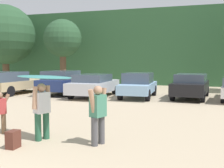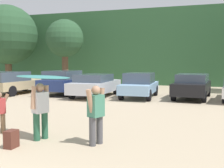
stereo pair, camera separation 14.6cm
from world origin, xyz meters
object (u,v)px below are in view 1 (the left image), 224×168
(parked_car_navy, at_px, (64,82))
(person_child, at_px, (0,110))
(surfboard_teal, at_px, (43,77))
(parked_car_tan, at_px, (13,82))
(backpack_dropped, at_px, (13,139))
(parked_car_sky_blue, at_px, (138,85))
(parked_car_silver, at_px, (94,85))
(parked_car_black, at_px, (191,85))
(person_adult, at_px, (42,108))
(person_companion, at_px, (98,112))

(parked_car_navy, distance_m, person_child, 10.33)
(surfboard_teal, bearing_deg, parked_car_tan, -30.96)
(parked_car_navy, xyz_separation_m, backpack_dropped, (4.18, -10.96, -0.62))
(parked_car_tan, bearing_deg, parked_car_navy, -64.39)
(parked_car_sky_blue, xyz_separation_m, person_child, (-2.27, -9.50, -0.05))
(parked_car_navy, xyz_separation_m, parked_car_sky_blue, (5.20, -0.40, -0.07))
(parked_car_silver, height_order, parked_car_black, parked_car_black)
(parked_car_tan, distance_m, backpack_dropped, 12.40)
(parked_car_silver, distance_m, surfboard_teal, 9.51)
(parked_car_navy, height_order, parked_car_black, parked_car_navy)
(parked_car_black, xyz_separation_m, surfboard_teal, (-3.76, -10.25, 0.99))
(parked_car_tan, distance_m, parked_car_silver, 5.72)
(person_adult, bearing_deg, person_child, 16.00)
(parked_car_navy, height_order, person_companion, parked_car_navy)
(person_child, xyz_separation_m, surfboard_teal, (1.56, -0.12, 1.04))
(parked_car_black, distance_m, person_companion, 10.50)
(parked_car_black, relative_size, person_child, 3.53)
(person_adult, bearing_deg, parked_car_tan, -27.12)
(parked_car_silver, relative_size, backpack_dropped, 10.14)
(parked_car_tan, xyz_separation_m, surfboard_teal, (7.72, -8.98, 0.95))
(parked_car_silver, height_order, parked_car_sky_blue, parked_car_sky_blue)
(parked_car_sky_blue, height_order, person_companion, person_companion)
(parked_car_silver, xyz_separation_m, person_child, (0.45, -9.12, -0.03))
(parked_car_silver, xyz_separation_m, backpack_dropped, (1.70, -10.18, -0.53))
(parked_car_tan, xyz_separation_m, person_companion, (9.36, -9.01, 0.07))
(backpack_dropped, bearing_deg, parked_car_tan, 126.75)
(person_adult, relative_size, person_child, 1.25)
(parked_car_silver, relative_size, parked_car_black, 1.01)
(parked_car_silver, xyz_separation_m, person_companion, (3.65, -9.27, 0.13))
(parked_car_navy, xyz_separation_m, surfboard_teal, (4.49, -10.02, 0.92))
(parked_car_tan, relative_size, parked_car_navy, 1.06)
(parked_car_navy, relative_size, parked_car_black, 0.99)
(parked_car_black, bearing_deg, person_companion, 173.98)
(parked_car_black, height_order, surfboard_teal, surfboard_teal)
(person_adult, relative_size, surfboard_teal, 0.71)
(backpack_dropped, bearing_deg, surfboard_teal, 71.76)
(person_companion, bearing_deg, parked_car_silver, -46.10)
(parked_car_tan, xyz_separation_m, parked_car_navy, (3.23, 1.04, 0.03))
(parked_car_black, bearing_deg, surfboard_teal, 165.48)
(person_adult, bearing_deg, parked_car_sky_blue, -71.88)
(parked_car_sky_blue, xyz_separation_m, surfboard_teal, (-0.72, -9.62, 0.99))
(parked_car_sky_blue, xyz_separation_m, parked_car_black, (3.05, 0.63, -0.01))
(parked_car_black, distance_m, person_adult, 10.98)
(person_child, distance_m, surfboard_teal, 1.88)
(parked_car_sky_blue, bearing_deg, person_companion, -175.36)
(parked_car_silver, xyz_separation_m, person_adult, (2.00, -9.29, 0.14))
(parked_car_black, xyz_separation_m, person_adult, (-3.78, -10.31, 0.13))
(parked_car_navy, distance_m, parked_car_sky_blue, 5.22)
(surfboard_teal, bearing_deg, parked_car_silver, -59.38)
(parked_car_tan, height_order, person_companion, person_companion)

